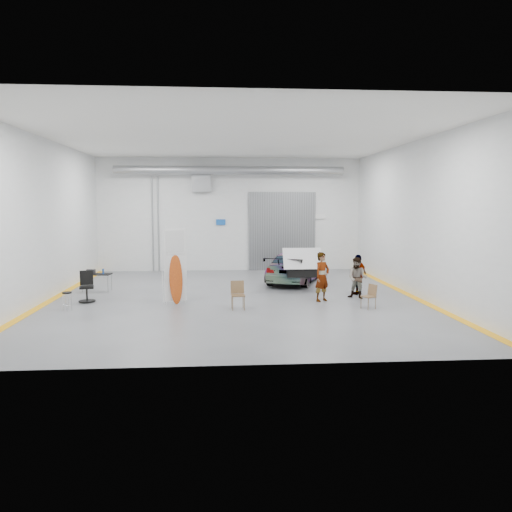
{
  "coord_description": "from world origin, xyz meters",
  "views": [
    {
      "loc": [
        -0.58,
        -18.77,
        3.58
      ],
      "look_at": [
        0.87,
        0.96,
        1.5
      ],
      "focal_mm": 35.0,
      "sensor_mm": 36.0,
      "label": 1
    }
  ],
  "objects": [
    {
      "name": "person_b",
      "position": [
        4.62,
        -0.47,
        0.79
      ],
      "size": [
        0.96,
        0.9,
        1.57
      ],
      "primitive_type": "imported",
      "rotation": [
        0.0,
        0.0,
        -0.53
      ],
      "color": "#456D7E",
      "rests_on": "ground"
    },
    {
      "name": "person_a",
      "position": [
        3.18,
        -0.87,
        0.91
      ],
      "size": [
        0.79,
        0.73,
        1.82
      ],
      "primitive_type": "imported",
      "rotation": [
        0.0,
        0.0,
        0.6
      ],
      "color": "#986D53",
      "rests_on": "ground"
    },
    {
      "name": "office_chair",
      "position": [
        -5.42,
        -0.37,
        0.49
      ],
      "size": [
        0.6,
        0.61,
        1.12
      ],
      "rotation": [
        0.0,
        0.0,
        0.22
      ],
      "color": "black",
      "rests_on": "ground"
    },
    {
      "name": "person_c",
      "position": [
        4.89,
        0.38,
        0.8
      ],
      "size": [
        0.96,
        0.87,
        1.59
      ],
      "primitive_type": "imported",
      "rotation": [
        0.0,
        0.0,
        3.81
      ],
      "color": "#9A5033",
      "rests_on": "ground"
    },
    {
      "name": "surfboard_display",
      "position": [
        -2.22,
        -1.0,
        1.16
      ],
      "size": [
        0.78,
        0.4,
        2.87
      ],
      "rotation": [
        0.0,
        0.0,
        0.32
      ],
      "color": "white",
      "rests_on": "ground"
    },
    {
      "name": "folding_chair_far",
      "position": [
        4.48,
        -2.32,
        0.26
      ],
      "size": [
        0.52,
        0.64,
        0.84
      ],
      "rotation": [
        0.0,
        0.0,
        -1.1
      ],
      "color": "brown",
      "rests_on": "ground"
    },
    {
      "name": "work_table",
      "position": [
        -5.67,
        1.87,
        0.72
      ],
      "size": [
        1.2,
        0.69,
        0.94
      ],
      "rotation": [
        0.0,
        0.0,
        -0.1
      ],
      "color": "gray",
      "rests_on": "ground"
    },
    {
      "name": "sedan_car",
      "position": [
        2.85,
        3.67,
        0.69
      ],
      "size": [
        3.54,
        5.14,
        1.38
      ],
      "primitive_type": "imported",
      "rotation": [
        0.0,
        0.0,
        2.77
      ],
      "color": "silver",
      "rests_on": "ground"
    },
    {
      "name": "trunk_lid",
      "position": [
        2.85,
        1.54,
        1.4
      ],
      "size": [
        1.61,
        0.98,
        0.04
      ],
      "primitive_type": "cube",
      "color": "silver",
      "rests_on": "sedan_car"
    },
    {
      "name": "shop_stool",
      "position": [
        -5.69,
        -1.9,
        0.32
      ],
      "size": [
        0.33,
        0.33,
        0.64
      ],
      "rotation": [
        0.0,
        0.0,
        0.15
      ],
      "color": "black",
      "rests_on": "ground"
    },
    {
      "name": "room_shell",
      "position": [
        0.24,
        2.22,
        4.08
      ],
      "size": [
        14.02,
        16.18,
        6.01
      ],
      "color": "silver",
      "rests_on": "ground"
    },
    {
      "name": "folding_chair_near",
      "position": [
        0.03,
        -2.1,
        0.3
      ],
      "size": [
        0.48,
        0.5,
        0.96
      ],
      "rotation": [
        0.0,
        0.0,
        0.06
      ],
      "color": "brown",
      "rests_on": "ground"
    },
    {
      "name": "ground",
      "position": [
        0.0,
        0.0,
        0.0
      ],
      "size": [
        16.0,
        16.0,
        0.0
      ],
      "primitive_type": "plane",
      "color": "#595B61",
      "rests_on": "ground"
    }
  ]
}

